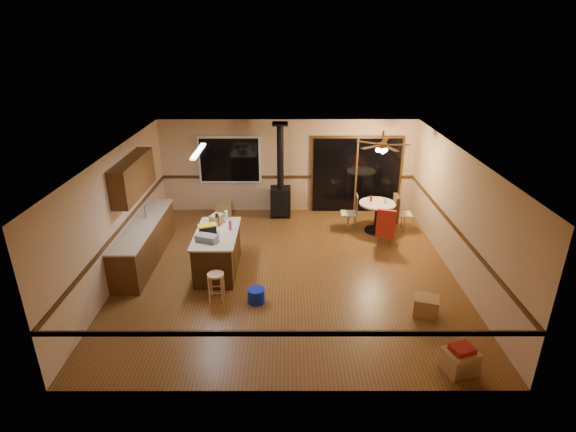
{
  "coord_description": "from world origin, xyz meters",
  "views": [
    {
      "loc": [
        -0.01,
        -8.5,
        4.84
      ],
      "look_at": [
        0.0,
        0.3,
        1.15
      ],
      "focal_mm": 28.0,
      "sensor_mm": 36.0,
      "label": 1
    }
  ],
  "objects_px": {
    "toolbox_grey": "(207,238)",
    "box_corner_a": "(460,361)",
    "blue_bucket": "(256,295)",
    "box_corner_b": "(426,306)",
    "wood_stove": "(281,191)",
    "chair_left": "(353,208)",
    "bar_stool": "(216,287)",
    "chair_near": "(386,223)",
    "box_under_window": "(223,209)",
    "kitchen_island": "(218,252)",
    "toolbox_black": "(208,230)",
    "dining_table": "(377,212)",
    "chair_right": "(397,209)"
  },
  "relations": [
    {
      "from": "blue_bucket",
      "to": "wood_stove",
      "type": "bearing_deg",
      "value": 84.56
    },
    {
      "from": "box_corner_a",
      "to": "chair_left",
      "type": "bearing_deg",
      "value": 100.24
    },
    {
      "from": "chair_left",
      "to": "box_corner_a",
      "type": "height_order",
      "value": "chair_left"
    },
    {
      "from": "dining_table",
      "to": "box_under_window",
      "type": "xyz_separation_m",
      "value": [
        -4.07,
        1.06,
        -0.35
      ]
    },
    {
      "from": "chair_right",
      "to": "kitchen_island",
      "type": "bearing_deg",
      "value": -153.89
    },
    {
      "from": "toolbox_black",
      "to": "chair_right",
      "type": "height_order",
      "value": "toolbox_black"
    },
    {
      "from": "kitchen_island",
      "to": "box_corner_b",
      "type": "height_order",
      "value": "kitchen_island"
    },
    {
      "from": "blue_bucket",
      "to": "chair_left",
      "type": "relative_size",
      "value": 0.64
    },
    {
      "from": "toolbox_grey",
      "to": "box_corner_a",
      "type": "relative_size",
      "value": 0.89
    },
    {
      "from": "chair_right",
      "to": "bar_stool",
      "type": "bearing_deg",
      "value": -142.09
    },
    {
      "from": "wood_stove",
      "to": "box_under_window",
      "type": "xyz_separation_m",
      "value": [
        -1.61,
        0.05,
        -0.55
      ]
    },
    {
      "from": "wood_stove",
      "to": "chair_left",
      "type": "bearing_deg",
      "value": -26.19
    },
    {
      "from": "toolbox_grey",
      "to": "box_corner_a",
      "type": "xyz_separation_m",
      "value": [
        4.23,
        -2.68,
        -0.79
      ]
    },
    {
      "from": "toolbox_grey",
      "to": "bar_stool",
      "type": "distance_m",
      "value": 1.03
    },
    {
      "from": "dining_table",
      "to": "box_corner_b",
      "type": "distance_m",
      "value": 3.67
    },
    {
      "from": "box_under_window",
      "to": "box_corner_b",
      "type": "bearing_deg",
      "value": -47.44
    },
    {
      "from": "toolbox_grey",
      "to": "box_corner_a",
      "type": "bearing_deg",
      "value": -32.32
    },
    {
      "from": "toolbox_black",
      "to": "box_corner_b",
      "type": "xyz_separation_m",
      "value": [
        4.17,
        -1.53,
        -0.82
      ]
    },
    {
      "from": "chair_left",
      "to": "box_under_window",
      "type": "xyz_separation_m",
      "value": [
        -3.47,
        0.97,
        -0.41
      ]
    },
    {
      "from": "toolbox_grey",
      "to": "wood_stove",
      "type": "bearing_deg",
      "value": 67.56
    },
    {
      "from": "wood_stove",
      "to": "chair_right",
      "type": "xyz_separation_m",
      "value": [
        2.98,
        -0.95,
        -0.13
      ]
    },
    {
      "from": "kitchen_island",
      "to": "box_corner_b",
      "type": "xyz_separation_m",
      "value": [
        4.01,
        -1.61,
        -0.28
      ]
    },
    {
      "from": "chair_right",
      "to": "wood_stove",
      "type": "bearing_deg",
      "value": 162.25
    },
    {
      "from": "chair_near",
      "to": "box_corner_a",
      "type": "xyz_separation_m",
      "value": [
        0.3,
        -4.24,
        -0.42
      ]
    },
    {
      "from": "dining_table",
      "to": "wood_stove",
      "type": "bearing_deg",
      "value": 157.66
    },
    {
      "from": "toolbox_grey",
      "to": "toolbox_black",
      "type": "xyz_separation_m",
      "value": [
        -0.03,
        0.32,
        0.03
      ]
    },
    {
      "from": "wood_stove",
      "to": "box_corner_b",
      "type": "height_order",
      "value": "wood_stove"
    },
    {
      "from": "toolbox_black",
      "to": "dining_table",
      "type": "height_order",
      "value": "toolbox_black"
    },
    {
      "from": "bar_stool",
      "to": "box_corner_a",
      "type": "xyz_separation_m",
      "value": [
        3.98,
        -1.94,
        -0.1
      ]
    },
    {
      "from": "kitchen_island",
      "to": "chair_near",
      "type": "relative_size",
      "value": 2.4
    },
    {
      "from": "wood_stove",
      "to": "chair_near",
      "type": "relative_size",
      "value": 3.6
    },
    {
      "from": "toolbox_black",
      "to": "blue_bucket",
      "type": "relative_size",
      "value": 1.02
    },
    {
      "from": "toolbox_grey",
      "to": "blue_bucket",
      "type": "height_order",
      "value": "toolbox_grey"
    },
    {
      "from": "chair_near",
      "to": "box_under_window",
      "type": "height_order",
      "value": "chair_near"
    },
    {
      "from": "bar_stool",
      "to": "dining_table",
      "type": "bearing_deg",
      "value": 41.15
    },
    {
      "from": "kitchen_island",
      "to": "box_corner_b",
      "type": "bearing_deg",
      "value": -21.82
    },
    {
      "from": "kitchen_island",
      "to": "bar_stool",
      "type": "bearing_deg",
      "value": -83.48
    },
    {
      "from": "blue_bucket",
      "to": "box_corner_b",
      "type": "distance_m",
      "value": 3.14
    },
    {
      "from": "dining_table",
      "to": "chair_right",
      "type": "height_order",
      "value": "chair_right"
    },
    {
      "from": "wood_stove",
      "to": "chair_left",
      "type": "relative_size",
      "value": 4.89
    },
    {
      "from": "toolbox_grey",
      "to": "blue_bucket",
      "type": "relative_size",
      "value": 1.27
    },
    {
      "from": "box_corner_a",
      "to": "box_corner_b",
      "type": "xyz_separation_m",
      "value": [
        -0.1,
        1.47,
        -0.01
      ]
    },
    {
      "from": "box_corner_a",
      "to": "chair_near",
      "type": "bearing_deg",
      "value": 94.04
    },
    {
      "from": "toolbox_grey",
      "to": "dining_table",
      "type": "relative_size",
      "value": 0.46
    },
    {
      "from": "kitchen_island",
      "to": "wood_stove",
      "type": "relative_size",
      "value": 0.67
    },
    {
      "from": "bar_stool",
      "to": "chair_near",
      "type": "bearing_deg",
      "value": 31.99
    },
    {
      "from": "toolbox_black",
      "to": "dining_table",
      "type": "distance_m",
      "value": 4.48
    },
    {
      "from": "blue_bucket",
      "to": "chair_left",
      "type": "height_order",
      "value": "chair_left"
    },
    {
      "from": "bar_stool",
      "to": "dining_table",
      "type": "relative_size",
      "value": 0.62
    },
    {
      "from": "wood_stove",
      "to": "box_corner_b",
      "type": "relative_size",
      "value": 5.88
    }
  ]
}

